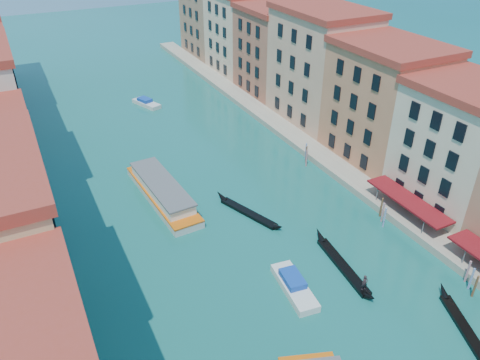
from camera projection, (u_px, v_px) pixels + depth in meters
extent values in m
cube|color=beige|center=(461.00, 152.00, 61.07)|extent=(12.00, 14.00, 16.50)
cube|color=#9C3122|center=(479.00, 88.00, 56.55)|extent=(12.80, 14.40, 1.00)
cube|color=#BE6D49|center=(383.00, 107.00, 72.17)|extent=(12.00, 16.00, 18.00)
cube|color=#9C3122|center=(394.00, 46.00, 67.27)|extent=(12.80, 16.40, 1.00)
cube|color=tan|center=(320.00, 70.00, 84.67)|extent=(12.00, 18.00, 20.00)
cube|color=#9C3122|center=(326.00, 10.00, 79.25)|extent=(12.80, 18.40, 1.00)
cube|color=#A7583F|center=(274.00, 54.00, 97.95)|extent=(12.00, 15.00, 17.50)
cube|color=#9C3122|center=(276.00, 8.00, 93.18)|extent=(12.80, 15.40, 1.00)
cube|color=#DFAF8B|center=(241.00, 35.00, 109.56)|extent=(12.00, 16.00, 18.50)
cube|color=#99674B|center=(212.00, 19.00, 121.94)|extent=(12.00, 17.00, 19.50)
cube|color=gray|center=(298.00, 139.00, 81.90)|extent=(4.00, 140.00, 1.00)
cylinder|color=#5A5A5C|center=(463.00, 260.00, 53.05)|extent=(0.12, 0.12, 3.00)
cube|color=maroon|center=(408.00, 200.00, 60.78)|extent=(3.20, 12.60, 0.25)
cylinder|color=#5A5A5C|center=(422.00, 230.00, 57.80)|extent=(0.12, 0.12, 3.00)
cylinder|color=#5A5A5C|center=(377.00, 197.00, 64.23)|extent=(0.12, 0.12, 3.00)
cylinder|color=brown|center=(475.00, 288.00, 49.51)|extent=(0.24, 0.24, 3.20)
cylinder|color=brown|center=(471.00, 280.00, 50.51)|extent=(0.24, 0.24, 3.20)
cylinder|color=brown|center=(467.00, 272.00, 51.50)|extent=(0.24, 0.24, 3.20)
cylinder|color=brown|center=(384.00, 218.00, 60.23)|extent=(0.24, 0.24, 3.20)
cylinder|color=brown|center=(383.00, 213.00, 61.23)|extent=(0.24, 0.24, 3.20)
cylinder|color=brown|center=(381.00, 208.00, 62.22)|extent=(0.24, 0.24, 3.20)
cylinder|color=brown|center=(307.00, 159.00, 74.01)|extent=(0.24, 0.24, 3.20)
cylinder|color=brown|center=(306.00, 155.00, 75.01)|extent=(0.24, 0.24, 3.20)
cylinder|color=brown|center=(306.00, 152.00, 76.01)|extent=(0.24, 0.24, 3.20)
cube|color=silver|center=(163.00, 195.00, 66.27)|extent=(5.32, 18.67, 1.11)
cube|color=white|center=(162.00, 188.00, 65.65)|extent=(4.62, 14.96, 1.48)
cube|color=#5A5A5C|center=(161.00, 183.00, 65.20)|extent=(4.93, 15.44, 0.23)
cube|color=#E1600D|center=(162.00, 192.00, 66.01)|extent=(5.36, 18.67, 0.23)
cube|color=black|center=(343.00, 266.00, 53.97)|extent=(2.34, 10.13, 0.50)
cone|color=black|center=(320.00, 235.00, 58.24)|extent=(1.25, 2.34, 1.88)
cone|color=black|center=(371.00, 297.00, 49.31)|extent=(1.21, 1.96, 1.65)
imported|color=#2E2023|center=(365.00, 283.00, 49.95)|extent=(0.75, 0.54, 1.93)
cube|color=black|center=(466.00, 331.00, 45.93)|extent=(4.42, 8.91, 0.46)
cone|color=black|center=(443.00, 291.00, 50.07)|extent=(1.60, 2.23, 1.71)
cube|color=black|center=(248.00, 213.00, 63.13)|extent=(4.32, 9.23, 0.47)
cone|color=black|center=(221.00, 196.00, 65.99)|extent=(1.61, 2.30, 1.76)
cone|color=black|center=(279.00, 227.00, 59.91)|extent=(1.48, 1.96, 1.55)
cube|color=silver|center=(294.00, 287.00, 50.75)|extent=(3.30, 7.87, 0.87)
cube|color=#1340A2|center=(293.00, 279.00, 50.80)|extent=(2.34, 3.48, 0.76)
cube|color=silver|center=(147.00, 104.00, 96.43)|extent=(4.54, 7.32, 0.80)
cube|color=#1340A2|center=(145.00, 100.00, 96.36)|extent=(2.75, 3.44, 0.70)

